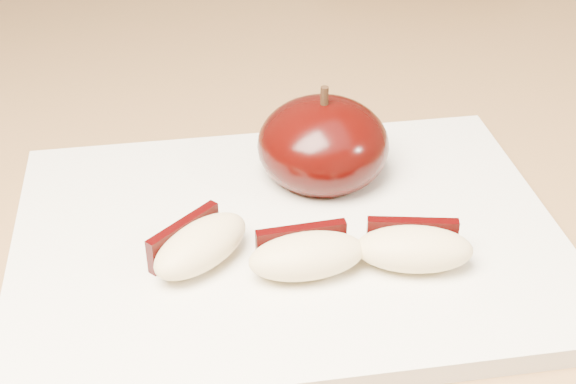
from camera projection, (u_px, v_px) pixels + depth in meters
back_cabinet at (21, 176)px, 1.27m from camera, size 2.40×0.62×0.94m
cutting_board at (288, 240)px, 0.42m from camera, size 0.34×0.30×0.01m
apple_half at (323, 145)px, 0.46m from camera, size 0.08×0.08×0.06m
apple_wedge_a at (199, 244)px, 0.40m from camera, size 0.06×0.04×0.02m
apple_wedge_b at (306, 254)px, 0.39m from camera, size 0.06×0.04×0.02m
apple_wedge_c at (414, 247)px, 0.39m from camera, size 0.06×0.06×0.02m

